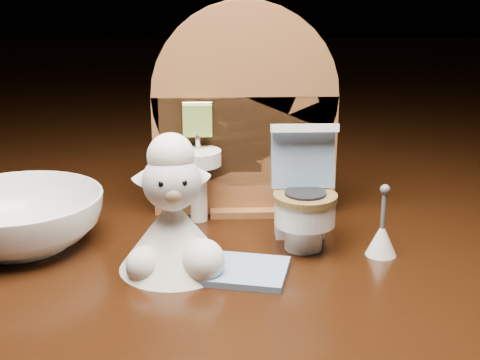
% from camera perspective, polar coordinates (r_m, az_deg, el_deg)
% --- Properties ---
extents(backdrop_panel, '(0.13, 0.05, 0.15)m').
position_cam_1_polar(backdrop_panel, '(0.47, 0.32, 4.86)').
color(backdrop_panel, brown).
rests_on(backdrop_panel, ground).
extents(toy_toilet, '(0.04, 0.05, 0.08)m').
position_cam_1_polar(toy_toilet, '(0.43, 5.40, -1.82)').
color(toy_toilet, white).
rests_on(toy_toilet, ground).
extents(bath_mat, '(0.06, 0.05, 0.00)m').
position_cam_1_polar(bath_mat, '(0.39, 0.21, -7.75)').
color(bath_mat, '#708DAC').
rests_on(bath_mat, ground).
extents(toilet_brush, '(0.02, 0.02, 0.05)m').
position_cam_1_polar(toilet_brush, '(0.42, 12.01, -4.75)').
color(toilet_brush, white).
rests_on(toilet_brush, ground).
extents(plush_lamb, '(0.07, 0.07, 0.08)m').
position_cam_1_polar(plush_lamb, '(0.39, -5.68, -3.67)').
color(plush_lamb, white).
rests_on(plush_lamb, ground).
extents(ceramic_bowl, '(0.14, 0.14, 0.03)m').
position_cam_1_polar(ceramic_bowl, '(0.45, -18.30, -3.28)').
color(ceramic_bowl, white).
rests_on(ceramic_bowl, ground).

